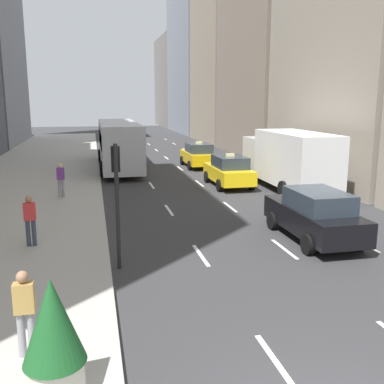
{
  "coord_description": "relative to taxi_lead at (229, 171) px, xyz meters",
  "views": [
    {
      "loc": [
        -3.33,
        -4.97,
        4.77
      ],
      "look_at": [
        0.03,
        10.34,
        1.54
      ],
      "focal_mm": 42.0,
      "sensor_mm": 36.0,
      "label": 1
    }
  ],
  "objects": [
    {
      "name": "taxi_second",
      "position": [
        0.0,
        7.49,
        0.0
      ],
      "size": [
        2.02,
        4.4,
        1.87
      ],
      "color": "yellow",
      "rests_on": "ground"
    },
    {
      "name": "pedestrian_mid_block",
      "position": [
        -9.41,
        -9.13,
        0.19
      ],
      "size": [
        0.36,
        0.22,
        1.65
      ],
      "color": "#383D51",
      "rests_on": "sidewalk_left"
    },
    {
      "name": "taxi_lead",
      "position": [
        0.0,
        0.0,
        0.0
      ],
      "size": [
        2.02,
        4.4,
        1.87
      ],
      "color": "yellow",
      "rests_on": "ground"
    },
    {
      "name": "pedestrian_far_walking",
      "position": [
        -8.94,
        -1.6,
        0.19
      ],
      "size": [
        0.36,
        0.22,
        1.65
      ],
      "color": "gray",
      "rests_on": "sidewalk_left"
    },
    {
      "name": "lane_markings",
      "position": [
        -1.4,
        4.21,
        -0.87
      ],
      "size": [
        5.72,
        56.0,
        0.01
      ],
      "color": "white",
      "rests_on": "ground"
    },
    {
      "name": "traffic_light_pole",
      "position": [
        -6.75,
        -11.25,
        1.53
      ],
      "size": [
        0.24,
        0.42,
        3.6
      ],
      "color": "black",
      "rests_on": "ground"
    },
    {
      "name": "sedan_black_near",
      "position": [
        0.0,
        -10.06,
        0.02
      ],
      "size": [
        2.02,
        4.64,
        1.77
      ],
      "color": "black",
      "rests_on": "ground"
    },
    {
      "name": "pedestrian_near_curb",
      "position": [
        -8.67,
        -15.8,
        0.19
      ],
      "size": [
        0.36,
        0.22,
        1.65
      ],
      "color": "gray",
      "rests_on": "sidewalk_left"
    },
    {
      "name": "city_bus",
      "position": [
        -5.61,
        8.08,
        0.91
      ],
      "size": [
        2.8,
        11.61,
        3.25
      ],
      "color": "#B7BCC1",
      "rests_on": "ground"
    },
    {
      "name": "box_truck",
      "position": [
        2.8,
        -1.6,
        0.83
      ],
      "size": [
        2.58,
        8.4,
        3.15
      ],
      "color": "silver",
      "rests_on": "ground"
    },
    {
      "name": "sidewalk_left",
      "position": [
        -11.0,
        8.21,
        -0.81
      ],
      "size": [
        8.0,
        66.0,
        0.15
      ],
      "primitive_type": "cube",
      "color": "#ADAAA3",
      "rests_on": "ground"
    },
    {
      "name": "planter_with_shrub",
      "position": [
        -8.07,
        -17.01,
        0.27
      ],
      "size": [
        1.0,
        1.0,
        1.95
      ],
      "color": "beige",
      "rests_on": "sidewalk_left"
    }
  ]
}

